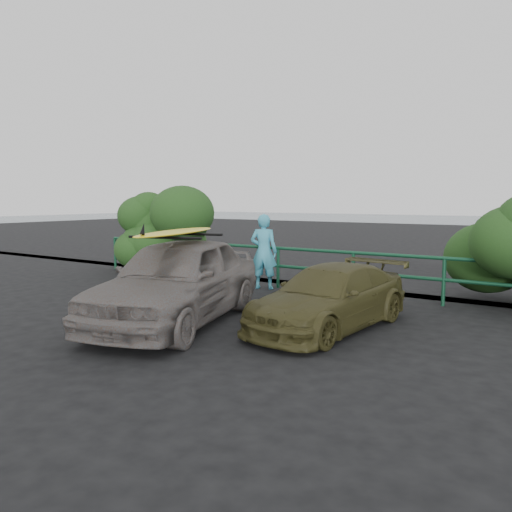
{
  "coord_description": "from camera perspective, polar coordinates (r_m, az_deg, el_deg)",
  "views": [
    {
      "loc": [
        5.33,
        -5.69,
        2.21
      ],
      "look_at": [
        0.27,
        2.05,
        1.16
      ],
      "focal_mm": 35.0,
      "sensor_mm": 36.0,
      "label": 1
    }
  ],
  "objects": [
    {
      "name": "sedan",
      "position": [
        9.07,
        -8.94,
        -2.72
      ],
      "size": [
        2.97,
        4.87,
        1.55
      ],
      "primitive_type": "imported",
      "rotation": [
        0.0,
        0.0,
        0.27
      ],
      "color": "#675F5B",
      "rests_on": "ground"
    },
    {
      "name": "guardrail",
      "position": [
        12.06,
        6.63,
        -1.62
      ],
      "size": [
        14.0,
        0.08,
        1.04
      ],
      "primitive_type": null,
      "color": "#124128",
      "rests_on": "ground"
    },
    {
      "name": "roof_rack",
      "position": [
        8.97,
        -9.03,
        2.31
      ],
      "size": [
        1.57,
        1.29,
        0.05
      ],
      "primitive_type": null,
      "rotation": [
        0.0,
        0.0,
        0.27
      ],
      "color": "black",
      "rests_on": "sedan"
    },
    {
      "name": "olive_vehicle",
      "position": [
        8.7,
        8.41,
        -4.69
      ],
      "size": [
        1.93,
        3.85,
        1.07
      ],
      "primitive_type": "imported",
      "rotation": [
        0.0,
        0.0,
        -0.12
      ],
      "color": "#403D1C",
      "rests_on": "ground"
    },
    {
      "name": "ground",
      "position": [
        8.1,
        -9.69,
        -9.45
      ],
      "size": [
        80.0,
        80.0,
        0.0
      ],
      "primitive_type": "plane",
      "color": "black"
    },
    {
      "name": "surfboard",
      "position": [
        8.97,
        -9.04,
        2.72
      ],
      "size": [
        1.3,
        2.85,
        0.08
      ],
      "primitive_type": "ellipsoid",
      "rotation": [
        0.0,
        0.0,
        0.27
      ],
      "color": "yellow",
      "rests_on": "roof_rack"
    },
    {
      "name": "shrub_left",
      "position": [
        15.06,
        -9.2,
        2.36
      ],
      "size": [
        3.2,
        2.4,
        2.3
      ],
      "primitive_type": null,
      "color": "#22481A",
      "rests_on": "ground"
    },
    {
      "name": "man",
      "position": [
        12.33,
        0.89,
        0.51
      ],
      "size": [
        0.78,
        0.62,
        1.86
      ],
      "primitive_type": "imported",
      "rotation": [
        0.0,
        0.0,
        3.43
      ],
      "color": "#40A6C2",
      "rests_on": "ground"
    }
  ]
}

